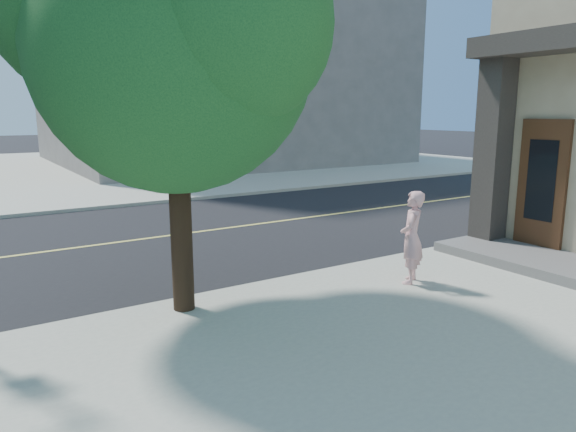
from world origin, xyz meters
TOP-DOWN VIEW (x-y plane):
  - sidewalk_ne at (13.50, 21.50)m, footprint 29.00×25.00m
  - filler_ne at (14.00, 22.00)m, footprint 18.00×16.00m
  - man_on_phone at (6.45, -1.42)m, footprint 0.68×0.64m
  - street_tree at (2.88, -0.49)m, footprint 4.74×4.31m

SIDE VIEW (x-z plane):
  - sidewalk_ne at x=13.50m, z-range 0.00..0.12m
  - man_on_phone at x=6.45m, z-range 0.12..1.68m
  - street_tree at x=2.88m, z-range 1.03..7.32m
  - filler_ne at x=14.00m, z-range 0.12..14.12m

